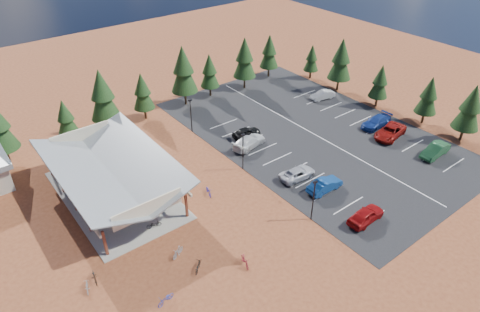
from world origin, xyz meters
TOP-DOWN VIEW (x-y plane):
  - ground at (0.00, 0.00)m, footprint 140.00×140.00m
  - asphalt_lot at (18.50, 3.00)m, footprint 27.00×44.00m
  - concrete_pad at (-10.00, 7.00)m, footprint 10.60×18.60m
  - bike_pavilion at (-10.00, 7.00)m, footprint 11.65×19.40m
  - lamp_post_0 at (5.00, -10.00)m, footprint 0.50×0.25m
  - lamp_post_1 at (5.00, 2.00)m, footprint 0.50×0.25m
  - lamp_post_2 at (5.00, 14.00)m, footprint 0.50×0.25m
  - trash_bin_0 at (-3.04, 3.72)m, footprint 0.60×0.60m
  - trash_bin_1 at (-3.59, 5.03)m, footprint 0.60×0.60m
  - pine_2 at (-10.00, 21.53)m, footprint 2.86×2.86m
  - pine_3 at (-4.56, 21.31)m, footprint 4.15×4.15m
  - pine_4 at (1.61, 21.83)m, footprint 3.17×3.17m
  - pine_5 at (9.01, 22.18)m, footprint 4.21×4.21m
  - pine_6 at (14.01, 22.39)m, footprint 3.14×3.14m
  - pine_7 at (20.50, 21.34)m, footprint 3.87×3.87m
  - pine_8 at (27.21, 22.66)m, footprint 3.37×3.37m
  - pine_9 at (33.62, -11.16)m, footprint 3.62×3.62m
  - pine_10 at (33.90, -4.95)m, footprint 3.17×3.17m
  - pine_11 at (32.95, 2.82)m, footprint 3.00×3.00m
  - pine_12 at (32.66, 10.76)m, footprint 3.94×3.94m
  - pine_13 at (32.79, 17.42)m, footprint 2.68×2.68m
  - bike_0 at (-11.12, 1.27)m, footprint 1.97×0.88m
  - bike_1 at (-11.23, 5.24)m, footprint 1.83×0.96m
  - bike_2 at (-13.57, 8.92)m, footprint 1.54×0.58m
  - bike_3 at (-11.90, 13.71)m, footprint 1.83×0.95m
  - bike_4 at (-9.12, -0.80)m, footprint 1.70×0.93m
  - bike_5 at (-7.07, 4.66)m, footprint 1.86×0.67m
  - bike_6 at (-8.67, 9.01)m, footprint 1.67×0.87m
  - bike_7 at (-9.23, 11.91)m, footprint 1.90×0.95m
  - bike_8 at (-16.78, -3.69)m, footprint 0.95×1.90m
  - bike_9 at (-17.76, -4.39)m, footprint 0.95×1.69m
  - bike_10 at (-12.85, -9.89)m, footprint 1.87×1.00m
  - bike_11 at (-4.71, -10.70)m, footprint 1.03×1.92m
  - bike_12 at (-8.59, -8.44)m, footprint 1.66×1.61m
  - bike_13 at (-9.15, -5.74)m, footprint 1.77×1.20m
  - bike_14 at (-1.33, 0.42)m, footprint 1.18×1.94m
  - bike_15 at (-4.42, 6.89)m, footprint 1.52×1.19m
  - car_0 at (9.39, -13.76)m, footprint 4.79×2.09m
  - car_1 at (9.90, -7.38)m, footprint 4.72×1.69m
  - car_2 at (9.09, -3.62)m, footprint 4.91×2.47m
  - car_3 at (8.96, 5.70)m, footprint 5.75×3.24m
  - car_4 at (10.32, 7.98)m, footprint 4.32×2.13m
  - car_5 at (27.03, -11.17)m, footprint 5.02×1.92m
  - car_6 at (26.40, -4.53)m, footprint 6.19×3.65m
  - car_7 at (27.34, -1.46)m, footprint 5.46×2.39m
  - car_9 at (28.01, 9.86)m, footprint 4.42×2.24m

SIDE VIEW (x-z plane):
  - ground at x=0.00m, z-range 0.00..0.00m
  - asphalt_lot at x=18.50m, z-range 0.00..0.04m
  - concrete_pad at x=-10.00m, z-range 0.00..0.10m
  - bike_12 at x=-8.59m, z-range 0.00..0.90m
  - trash_bin_0 at x=-3.04m, z-range 0.00..0.90m
  - trash_bin_1 at x=-3.59m, z-range 0.00..0.90m
  - bike_15 at x=-4.42m, z-range 0.00..0.92m
  - bike_10 at x=-12.85m, z-range 0.00..0.93m
  - bike_8 at x=-16.78m, z-range 0.00..0.95m
  - bike_14 at x=-1.33m, z-range 0.00..0.96m
  - bike_9 at x=-17.76m, z-range 0.00..0.98m
  - bike_2 at x=-13.57m, z-range 0.10..0.90m
  - bike_6 at x=-8.67m, z-range 0.10..0.94m
  - bike_13 at x=-9.15m, z-range 0.00..1.04m
  - bike_4 at x=-9.12m, z-range 0.10..0.95m
  - bike_11 at x=-4.71m, z-range 0.00..1.11m
  - bike_0 at x=-11.12m, z-range 0.10..1.10m
  - bike_1 at x=-11.23m, z-range 0.10..1.16m
  - bike_3 at x=-11.90m, z-range 0.10..1.16m
  - bike_7 at x=-9.23m, z-range 0.10..1.20m
  - bike_5 at x=-7.07m, z-range 0.10..1.20m
  - car_2 at x=9.09m, z-range 0.04..1.37m
  - car_9 at x=28.01m, z-range 0.04..1.43m
  - car_4 at x=10.32m, z-range 0.04..1.46m
  - car_1 at x=9.90m, z-range 0.04..1.59m
  - car_7 at x=27.34m, z-range 0.04..1.60m
  - car_3 at x=8.96m, z-range 0.04..1.61m
  - car_0 at x=9.39m, z-range 0.04..1.65m
  - car_6 at x=26.40m, z-range 0.04..1.66m
  - car_5 at x=27.03m, z-range 0.04..1.67m
  - lamp_post_0 at x=5.00m, z-range 0.41..5.55m
  - lamp_post_1 at x=5.00m, z-range 0.41..5.55m
  - lamp_post_2 at x=5.00m, z-range 0.41..5.55m
  - pine_13 at x=32.79m, z-range 0.68..6.92m
  - bike_pavilion at x=-10.00m, z-range 1.34..6.31m
  - pine_2 at x=-10.00m, z-range 0.73..7.40m
  - pine_11 at x=32.95m, z-range 0.77..7.77m
  - pine_6 at x=14.01m, z-range 0.81..8.12m
  - pine_4 at x=1.61m, z-range 0.81..8.21m
  - pine_10 at x=33.90m, z-range 0.81..8.21m
  - pine_8 at x=27.21m, z-range 0.87..8.71m
  - pine_9 at x=33.62m, z-range 0.93..9.38m
  - pine_7 at x=20.50m, z-range 1.00..10.03m
  - pine_12 at x=32.66m, z-range 1.02..10.19m
  - pine_3 at x=-4.56m, z-range 1.07..10.74m
  - pine_5 at x=9.01m, z-range 1.09..10.90m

